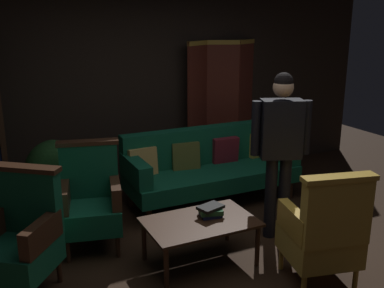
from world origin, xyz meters
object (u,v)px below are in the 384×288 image
armchair_wing_right (91,199)px  book_black_cloth (211,207)px  coffee_table (200,225)px  potted_plant (55,175)px  armchair_gilt_accent (324,232)px  book_navy_cloth (211,215)px  standing_figure (280,141)px  armchair_wing_left (20,236)px  velvet_couch (209,164)px  book_green_cloth (211,211)px  folding_screen (222,106)px

armchair_wing_right → book_black_cloth: armchair_wing_right is taller
coffee_table → potted_plant: bearing=124.9°
armchair_gilt_accent → book_navy_cloth: armchair_gilt_accent is taller
standing_figure → armchair_wing_left: bearing=177.3°
coffee_table → book_black_cloth: book_black_cloth is taller
coffee_table → book_black_cloth: (0.13, 0.05, 0.14)m
velvet_couch → book_navy_cloth: bearing=-117.3°
standing_figure → book_green_cloth: bearing=-174.3°
armchair_wing_right → book_navy_cloth: bearing=-37.3°
velvet_couch → armchair_wing_left: bearing=-155.1°
folding_screen → armchair_wing_right: bearing=-148.3°
velvet_couch → book_navy_cloth: size_ratio=11.37×
potted_plant → armchair_wing_left: bearing=-111.4°
armchair_gilt_accent → book_navy_cloth: 1.03m
coffee_table → standing_figure: standing_figure is taller
book_black_cloth → folding_screen: bearing=58.2°
folding_screen → standing_figure: folding_screen is taller
armchair_gilt_accent → armchair_wing_left: same height
coffee_table → armchair_wing_right: size_ratio=0.96×
armchair_wing_left → standing_figure: bearing=-2.7°
armchair_gilt_accent → potted_plant: 2.88m
armchair_gilt_accent → standing_figure: standing_figure is taller
armchair_wing_right → book_black_cloth: (0.94, -0.72, 0.02)m
armchair_gilt_accent → folding_screen: bearing=77.0°
standing_figure → book_green_cloth: 0.99m
folding_screen → book_black_cloth: 2.53m
velvet_couch → coffee_table: (-0.78, -1.31, -0.08)m
armchair_wing_left → armchair_gilt_accent: bearing=-23.8°
book_navy_cloth → book_black_cloth: 0.07m
armchair_gilt_accent → potted_plant: (-1.80, 2.24, 0.05)m
book_green_cloth → armchair_wing_right: bearing=142.7°
armchair_gilt_accent → armchair_wing_left: size_ratio=1.00×
armchair_wing_right → book_black_cloth: 1.19m
book_black_cloth → coffee_table: bearing=-159.6°
coffee_table → armchair_wing_left: 1.54m
armchair_wing_right → armchair_gilt_accent: bearing=-44.1°
armchair_wing_right → book_green_cloth: armchair_wing_right is taller
velvet_couch → armchair_gilt_accent: (-0.02, -2.07, 0.03)m
folding_screen → coffee_table: (-1.44, -2.16, -0.61)m
potted_plant → book_navy_cloth: potted_plant is taller
potted_plant → book_navy_cloth: size_ratio=5.01×
folding_screen → armchair_wing_left: bearing=-147.1°
armchair_wing_left → book_navy_cloth: bearing=-6.9°
potted_plant → book_green_cloth: 1.85m
armchair_wing_left → book_black_cloth: 1.66m
coffee_table → book_black_cloth: size_ratio=4.35×
folding_screen → potted_plant: 2.60m
folding_screen → armchair_wing_right: 2.69m
velvet_couch → armchair_wing_right: (-1.60, -0.54, 0.03)m
armchair_gilt_accent → potted_plant: size_ratio=1.11×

